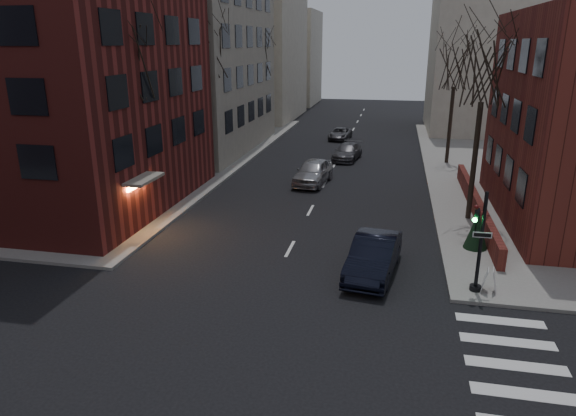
% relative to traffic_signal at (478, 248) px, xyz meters
% --- Properties ---
extents(sidewalk_far_left, '(44.00, 44.00, 0.15)m').
position_rel_traffic_signal_xyz_m(sidewalk_far_left, '(-36.94, 21.01, -1.83)').
color(sidewalk_far_left, gray).
rests_on(sidewalk_far_left, ground).
extents(building_left_brick, '(15.00, 15.00, 18.00)m').
position_rel_traffic_signal_xyz_m(building_left_brick, '(-23.44, 7.51, 7.09)').
color(building_left_brick, maroon).
rests_on(building_left_brick, ground).
extents(low_wall_right, '(0.35, 16.00, 1.00)m').
position_rel_traffic_signal_xyz_m(low_wall_right, '(1.36, 10.01, -1.26)').
color(low_wall_right, maroon).
rests_on(low_wall_right, sidewalk_far_right).
extents(building_distant_la, '(14.00, 16.00, 18.00)m').
position_rel_traffic_signal_xyz_m(building_distant_la, '(-22.94, 46.01, 7.09)').
color(building_distant_la, beige).
rests_on(building_distant_la, ground).
extents(building_distant_ra, '(14.00, 14.00, 16.00)m').
position_rel_traffic_signal_xyz_m(building_distant_ra, '(7.06, 41.01, 6.09)').
color(building_distant_ra, beige).
rests_on(building_distant_ra, ground).
extents(building_distant_lb, '(10.00, 12.00, 14.00)m').
position_rel_traffic_signal_xyz_m(building_distant_lb, '(-20.94, 63.01, 5.09)').
color(building_distant_lb, beige).
rests_on(building_distant_lb, ground).
extents(traffic_signal, '(0.76, 0.44, 4.00)m').
position_rel_traffic_signal_xyz_m(traffic_signal, '(0.00, 0.00, 0.00)').
color(traffic_signal, black).
rests_on(traffic_signal, sidewalk_far_right).
extents(tree_left_a, '(4.18, 4.18, 10.26)m').
position_rel_traffic_signal_xyz_m(tree_left_a, '(-16.74, 5.01, 6.56)').
color(tree_left_a, '#2D231C').
rests_on(tree_left_a, sidewalk_far_left).
extents(tree_left_b, '(4.40, 4.40, 10.80)m').
position_rel_traffic_signal_xyz_m(tree_left_b, '(-16.74, 17.01, 7.00)').
color(tree_left_b, '#2D231C').
rests_on(tree_left_b, sidewalk_far_left).
extents(tree_left_c, '(3.96, 3.96, 9.72)m').
position_rel_traffic_signal_xyz_m(tree_left_c, '(-16.74, 31.01, 6.12)').
color(tree_left_c, '#2D231C').
rests_on(tree_left_c, sidewalk_far_left).
extents(tree_right_a, '(3.96, 3.96, 9.72)m').
position_rel_traffic_signal_xyz_m(tree_right_a, '(0.86, 9.01, 6.12)').
color(tree_right_a, '#2D231C').
rests_on(tree_right_a, sidewalk_far_right).
extents(tree_right_b, '(3.74, 3.74, 9.18)m').
position_rel_traffic_signal_xyz_m(tree_right_b, '(0.86, 23.01, 5.68)').
color(tree_right_b, '#2D231C').
rests_on(tree_right_b, sidewalk_far_right).
extents(streetlamp_near, '(0.36, 0.36, 6.28)m').
position_rel_traffic_signal_xyz_m(streetlamp_near, '(-16.14, 13.01, 2.33)').
color(streetlamp_near, black).
rests_on(streetlamp_near, sidewalk_far_left).
extents(streetlamp_far, '(0.36, 0.36, 6.28)m').
position_rel_traffic_signal_xyz_m(streetlamp_far, '(-16.14, 33.01, 2.33)').
color(streetlamp_far, black).
rests_on(streetlamp_far, sidewalk_far_left).
extents(parked_sedan, '(2.37, 5.16, 1.64)m').
position_rel_traffic_signal_xyz_m(parked_sedan, '(-3.94, 1.01, -1.09)').
color(parked_sedan, black).
rests_on(parked_sedan, ground).
extents(car_lane_silver, '(2.54, 5.12, 1.68)m').
position_rel_traffic_signal_xyz_m(car_lane_silver, '(-8.74, 14.98, -1.07)').
color(car_lane_silver, '#9D9DA2').
rests_on(car_lane_silver, ground).
extents(car_lane_gray, '(2.45, 4.75, 1.32)m').
position_rel_traffic_signal_xyz_m(car_lane_gray, '(-7.14, 23.06, -1.25)').
color(car_lane_gray, '#414045').
rests_on(car_lane_gray, ground).
extents(car_lane_far, '(2.25, 4.27, 1.14)m').
position_rel_traffic_signal_xyz_m(car_lane_far, '(-8.75, 32.40, -1.34)').
color(car_lane_far, '#454449').
rests_on(car_lane_far, ground).
extents(sandwich_board, '(0.52, 0.66, 0.94)m').
position_rel_traffic_signal_xyz_m(sandwich_board, '(0.55, -0.01, -1.29)').
color(sandwich_board, silver).
rests_on(sandwich_board, sidewalk_far_right).
extents(evergreen_shrub, '(1.34, 1.34, 1.81)m').
position_rel_traffic_signal_xyz_m(evergreen_shrub, '(0.64, 4.53, -0.85)').
color(evergreen_shrub, black).
rests_on(evergreen_shrub, sidewalk_far_right).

